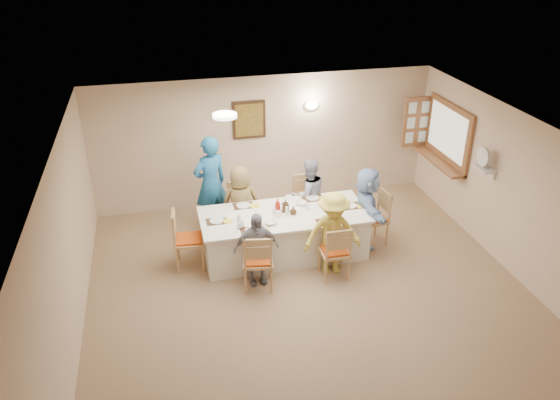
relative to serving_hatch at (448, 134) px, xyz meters
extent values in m
plane|color=#886B54|center=(-3.21, -2.40, -1.50)|extent=(7.00, 7.00, 0.00)
plane|color=beige|center=(-3.21, 1.10, -0.25)|extent=(6.50, 0.00, 6.50)
plane|color=beige|center=(-6.46, -2.40, -0.25)|extent=(0.00, 7.00, 7.00)
plane|color=beige|center=(0.04, -2.40, -0.25)|extent=(0.00, 7.00, 7.00)
plane|color=white|center=(-3.21, -2.40, 1.00)|extent=(7.00, 7.00, 0.00)
cube|color=#352112|center=(-3.51, 1.07, 0.20)|extent=(0.62, 0.04, 0.72)
cube|color=black|center=(-3.51, 1.05, 0.20)|extent=(0.52, 0.02, 0.62)
ellipsoid|color=white|center=(-2.31, 1.04, 0.40)|extent=(0.26, 0.09, 0.18)
cylinder|color=white|center=(-4.21, -0.90, 0.97)|extent=(0.36, 0.36, 0.05)
cube|color=brown|center=(0.00, 0.00, 0.00)|extent=(0.06, 1.50, 1.15)
cube|color=brown|center=(-0.12, 0.00, -0.53)|extent=(0.30, 1.50, 0.05)
cube|color=brown|center=(-0.26, 0.76, 0.00)|extent=(0.55, 0.04, 1.00)
cube|color=white|center=(-0.08, -1.35, -0.10)|extent=(0.22, 0.36, 0.03)
cube|color=white|center=(-3.32, -0.94, -1.12)|extent=(2.72, 1.15, 0.76)
imported|color=brown|center=(-3.92, -0.26, -0.82)|extent=(0.68, 0.46, 1.36)
imported|color=#878BA1|center=(-2.72, -0.26, -0.81)|extent=(0.85, 0.75, 1.38)
imported|color=gray|center=(-3.92, -1.62, -0.90)|extent=(0.73, 0.35, 1.19)
imported|color=gold|center=(-2.72, -1.62, -0.81)|extent=(0.96, 0.62, 1.39)
imported|color=#93B0E0|center=(-1.90, -0.94, -0.79)|extent=(1.46, 0.88, 1.41)
imported|color=#1E65A2|center=(-4.37, 0.21, -0.62)|extent=(0.95, 0.90, 1.76)
cube|color=#472B19|center=(-3.92, -1.36, -0.74)|extent=(0.37, 0.28, 0.01)
cylinder|color=white|center=(-3.92, -1.36, -0.73)|extent=(0.23, 0.23, 0.01)
cube|color=yellow|center=(-3.74, -1.41, -0.73)|extent=(0.14, 0.14, 0.01)
cube|color=#472B19|center=(-2.72, -1.36, -0.74)|extent=(0.35, 0.26, 0.01)
cylinder|color=white|center=(-2.72, -1.36, -0.73)|extent=(0.24, 0.24, 0.02)
cube|color=yellow|center=(-2.54, -1.41, -0.73)|extent=(0.14, 0.14, 0.01)
cube|color=#472B19|center=(-3.92, -0.52, -0.74)|extent=(0.33, 0.25, 0.01)
cylinder|color=white|center=(-3.92, -0.52, -0.73)|extent=(0.24, 0.24, 0.01)
cube|color=yellow|center=(-3.74, -0.57, -0.73)|extent=(0.15, 0.15, 0.01)
cube|color=#472B19|center=(-2.72, -0.52, -0.74)|extent=(0.36, 0.27, 0.01)
cylinder|color=white|center=(-2.72, -0.52, -0.73)|extent=(0.23, 0.23, 0.01)
cube|color=yellow|center=(-2.54, -0.57, -0.73)|extent=(0.14, 0.14, 0.01)
cube|color=#472B19|center=(-4.42, -0.94, -0.74)|extent=(0.33, 0.24, 0.01)
cylinder|color=white|center=(-4.42, -0.94, -0.73)|extent=(0.22, 0.22, 0.01)
cube|color=yellow|center=(-4.24, -0.99, -0.73)|extent=(0.14, 0.14, 0.01)
cube|color=#472B19|center=(-2.20, -0.94, -0.74)|extent=(0.35, 0.26, 0.01)
cylinder|color=white|center=(-2.20, -0.94, -0.73)|extent=(0.23, 0.23, 0.01)
cube|color=yellow|center=(-2.02, -0.99, -0.73)|extent=(0.15, 0.15, 0.01)
imported|color=white|center=(-4.09, -1.22, -0.69)|extent=(0.18, 0.18, 0.10)
imported|color=white|center=(-2.89, -0.43, -0.70)|extent=(0.14, 0.14, 0.08)
imported|color=white|center=(-3.61, -1.21, -0.72)|extent=(0.25, 0.25, 0.05)
imported|color=white|center=(-2.97, -0.70, -0.71)|extent=(0.29, 0.29, 0.06)
imported|color=#AE1E0E|center=(-3.42, -0.88, -0.61)|extent=(0.14, 0.14, 0.25)
imported|color=#3A230F|center=(-3.29, -0.87, -0.63)|extent=(0.11, 0.11, 0.22)
imported|color=#3A230F|center=(-3.19, -0.99, -0.67)|extent=(0.18, 0.18, 0.14)
cylinder|color=silver|center=(-3.47, -0.89, -0.68)|extent=(0.06, 0.06, 0.09)
camera|label=1|loc=(-5.18, -8.46, 3.49)|focal=35.00mm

